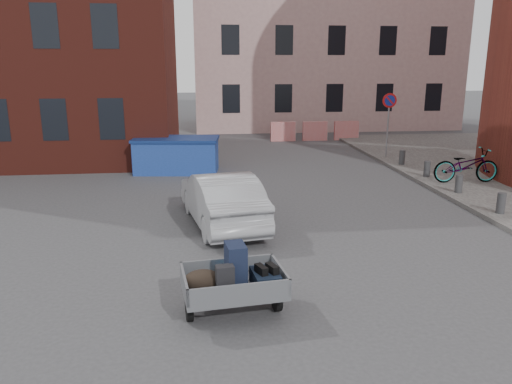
{
  "coord_description": "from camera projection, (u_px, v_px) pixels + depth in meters",
  "views": [
    {
      "loc": [
        -1.85,
        -10.61,
        3.98
      ],
      "look_at": [
        -0.6,
        0.4,
        1.1
      ],
      "focal_mm": 35.0,
      "sensor_mm": 36.0,
      "label": 1
    }
  ],
  "objects": [
    {
      "name": "bicycle",
      "position": [
        466.0,
        165.0,
        16.48
      ],
      "size": [
        2.2,
        0.86,
        1.14
      ],
      "primitive_type": "imported",
      "rotation": [
        0.0,
        0.0,
        1.52
      ],
      "color": "black",
      "rests_on": "sidewalk"
    },
    {
      "name": "building_pink",
      "position": [
        321.0,
        13.0,
        31.47
      ],
      "size": [
        16.0,
        8.0,
        14.0
      ],
      "primitive_type": "cube",
      "color": "#B98F8E",
      "rests_on": "ground"
    },
    {
      "name": "ground",
      "position": [
        284.0,
        242.0,
        11.41
      ],
      "size": [
        120.0,
        120.0,
        0.0
      ],
      "primitive_type": "plane",
      "color": "#38383A",
      "rests_on": "ground"
    },
    {
      "name": "silver_car",
      "position": [
        222.0,
        199.0,
        12.5
      ],
      "size": [
        2.17,
        4.32,
        1.36
      ],
      "primitive_type": "imported",
      "rotation": [
        0.0,
        0.0,
        3.33
      ],
      "color": "#9D9FA4",
      "rests_on": "ground"
    },
    {
      "name": "bollards",
      "position": [
        459.0,
        184.0,
        15.24
      ],
      "size": [
        0.22,
        9.02,
        0.55
      ],
      "color": "#3A3A3D",
      "rests_on": "sidewalk"
    },
    {
      "name": "barriers",
      "position": [
        315.0,
        131.0,
        26.17
      ],
      "size": [
        4.7,
        0.18,
        1.0
      ],
      "color": "red",
      "rests_on": "ground"
    },
    {
      "name": "dumpster",
      "position": [
        177.0,
        155.0,
        18.57
      ],
      "size": [
        3.26,
        1.93,
        1.3
      ],
      "rotation": [
        0.0,
        0.0,
        -0.11
      ],
      "color": "#21419D",
      "rests_on": "ground"
    },
    {
      "name": "no_parking_sign",
      "position": [
        389.0,
        112.0,
        20.68
      ],
      "size": [
        0.6,
        0.09,
        2.65
      ],
      "color": "gray",
      "rests_on": "sidewalk"
    },
    {
      "name": "trailer",
      "position": [
        233.0,
        280.0,
        7.96
      ],
      "size": [
        1.72,
        1.89,
        1.2
      ],
      "rotation": [
        0.0,
        0.0,
        0.12
      ],
      "color": "black",
      "rests_on": "ground"
    }
  ]
}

